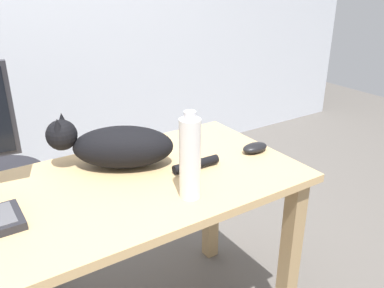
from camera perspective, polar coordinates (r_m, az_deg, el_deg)
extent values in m
cube|color=tan|center=(1.36, -13.70, -7.18)|extent=(1.46, 0.65, 0.03)
cube|color=tan|center=(1.69, 13.57, -15.01)|extent=(0.06, 0.06, 0.68)
cube|color=tan|center=(2.01, 2.68, -7.49)|extent=(0.06, 0.06, 0.68)
cylinder|color=black|center=(2.28, -23.88, -15.39)|extent=(0.48, 0.48, 0.04)
cylinder|color=black|center=(2.16, -24.80, -10.94)|extent=(0.06, 0.06, 0.46)
ellipsoid|color=black|center=(1.48, -9.62, -0.40)|extent=(0.40, 0.34, 0.15)
sphere|color=black|center=(1.50, -17.83, 1.21)|extent=(0.11, 0.11, 0.11)
cone|color=black|center=(1.46, -18.35, 2.56)|extent=(0.04, 0.04, 0.04)
cone|color=black|center=(1.51, -17.78, 3.38)|extent=(0.04, 0.04, 0.04)
cylinder|color=black|center=(1.46, 0.57, -2.84)|extent=(0.18, 0.04, 0.03)
ellipsoid|color=black|center=(1.61, 8.82, -0.51)|extent=(0.11, 0.06, 0.04)
cylinder|color=silver|center=(1.24, -0.28, -2.17)|extent=(0.07, 0.07, 0.26)
cylinder|color=silver|center=(1.18, -0.29, 4.05)|extent=(0.04, 0.04, 0.02)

